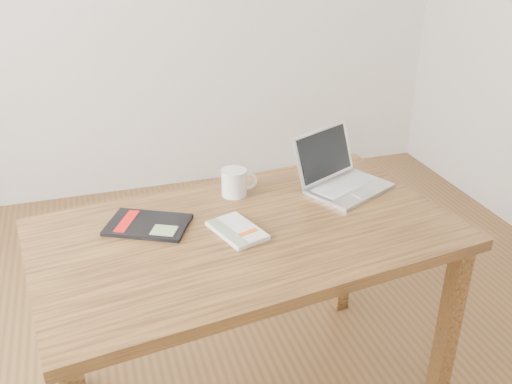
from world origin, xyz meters
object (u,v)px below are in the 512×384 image
object	(u,v)px
laptop	(340,176)
coffee_mug	(235,182)
desk	(247,253)
white_guidebook	(237,230)
black_guidebook	(148,225)

from	to	relation	value
laptop	coffee_mug	size ratio (longest dim) A/B	2.88
desk	coffee_mug	size ratio (longest dim) A/B	11.00
laptop	white_guidebook	bearing A→B (deg)	179.38
laptop	coffee_mug	xyz separation A→B (m)	(-0.39, 0.05, 0.01)
white_guidebook	coffee_mug	bearing A→B (deg)	57.77
white_guidebook	black_guidebook	size ratio (longest dim) A/B	0.73
laptop	desk	bearing A→B (deg)	-179.89
white_guidebook	laptop	size ratio (longest dim) A/B	0.60
white_guidebook	black_guidebook	world-z (taller)	white_guidebook
white_guidebook	coffee_mug	world-z (taller)	coffee_mug
laptop	black_guidebook	bearing A→B (deg)	161.31
white_guidebook	laptop	world-z (taller)	laptop
laptop	coffee_mug	distance (m)	0.40
coffee_mug	desk	bearing A→B (deg)	-91.51
black_guidebook	coffee_mug	xyz separation A→B (m)	(0.34, 0.14, 0.04)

